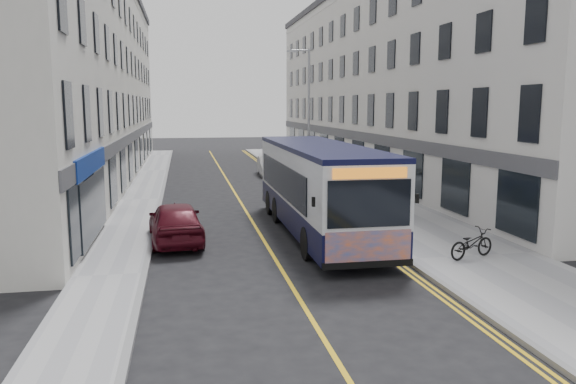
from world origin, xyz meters
name	(u,v)px	position (x,y,z in m)	size (l,w,h in m)	color
ground	(275,259)	(0.00, 0.00, 0.00)	(140.00, 140.00, 0.00)	black
pavement_east	(352,194)	(6.25, 12.00, 0.06)	(4.50, 64.00, 0.12)	#949497
pavement_west	(141,200)	(-5.00, 12.00, 0.06)	(2.00, 64.00, 0.12)	#949497
kerb_east	(312,195)	(4.00, 12.00, 0.07)	(0.18, 64.00, 0.13)	slate
kerb_west	(161,200)	(-4.00, 12.00, 0.07)	(0.18, 64.00, 0.13)	slate
road_centre_line	(238,198)	(0.00, 12.00, 0.00)	(0.12, 64.00, 0.01)	gold
road_dbl_yellow_inner	(304,196)	(3.55, 12.00, 0.00)	(0.10, 64.00, 0.01)	gold
road_dbl_yellow_outer	(307,196)	(3.75, 12.00, 0.00)	(0.10, 64.00, 0.01)	gold
terrace_east	(387,82)	(11.50, 21.00, 6.50)	(6.00, 46.00, 13.00)	silver
terrace_west	(83,80)	(-9.00, 21.00, 6.50)	(6.00, 46.00, 13.00)	beige
streetlamp	(307,114)	(4.17, 14.00, 4.38)	(1.32, 0.18, 8.00)	#9A9CA3
city_bus	(319,185)	(2.22, 3.22, 1.87)	(2.74, 11.77, 3.42)	black
bicycle	(472,243)	(6.01, -1.49, 0.59)	(0.62, 1.78, 0.94)	black
pedestrian_near	(322,173)	(5.06, 14.06, 1.00)	(0.64, 0.42, 1.75)	#9C7046
pedestrian_far	(380,177)	(7.80, 11.85, 0.99)	(0.84, 0.66, 1.74)	black
car_white	(269,166)	(3.12, 21.60, 0.67)	(1.41, 4.06, 1.34)	silver
car_maroon	(176,222)	(-3.14, 2.77, 0.76)	(1.79, 4.46, 1.52)	#490C17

